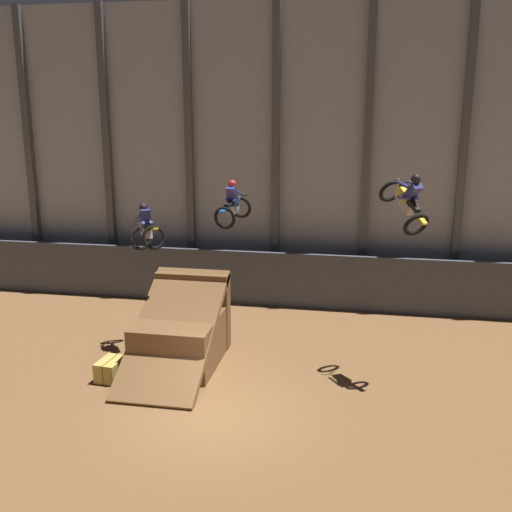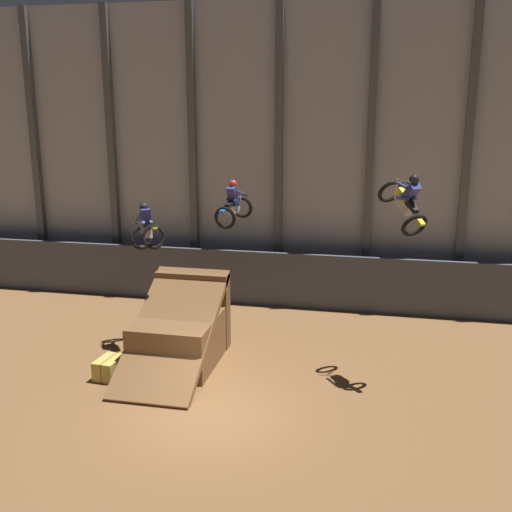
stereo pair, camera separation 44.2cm
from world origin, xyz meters
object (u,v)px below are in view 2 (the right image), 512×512
Objects in this scene: dirt_ramp at (182,331)px; hay_bale_trackside at (109,368)px; rider_bike_left_air at (147,230)px; rider_bike_center_air at (234,206)px; rider_bike_right_air at (405,202)px.

hay_bale_trackside is at bearing -134.85° from dirt_ramp.
rider_bike_left_air reaches higher than dirt_ramp.
rider_bike_center_air is (2.28, 1.80, 0.54)m from rider_bike_left_air.
hay_bale_trackside is (-1.61, -1.62, -0.60)m from dirt_ramp.
rider_bike_right_air is at bearing -15.42° from rider_bike_center_air.
rider_bike_right_air reaches higher than rider_bike_center_air.
rider_bike_left_air is 0.95× the size of rider_bike_center_air.
dirt_ramp is 2.43× the size of rider_bike_center_air.
hay_bale_trackside is (-0.32, -2.38, -3.50)m from rider_bike_left_air.
rider_bike_center_air is 1.92× the size of hay_bale_trackside.
rider_bike_left_air is 7.70m from rider_bike_right_air.
dirt_ramp is 7.51m from rider_bike_right_air.
rider_bike_center_air is at bearing 122.71° from rider_bike_right_air.
dirt_ramp is at bearing -68.64° from rider_bike_left_air.
rider_bike_right_air reaches higher than rider_bike_left_air.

